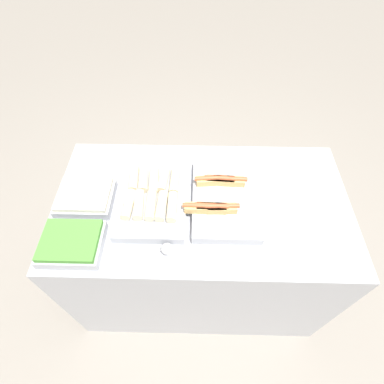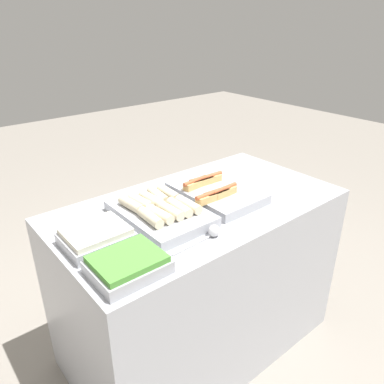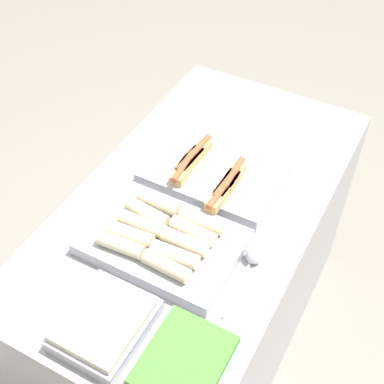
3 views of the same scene
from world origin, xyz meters
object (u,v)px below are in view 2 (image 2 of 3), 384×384
tray_wraps (160,211)px  serving_spoon_near (212,232)px  tray_hotdogs (215,192)px  tray_side_back (96,237)px  tray_side_front (128,265)px

tray_wraps → serving_spoon_near: tray_wraps is taller
tray_hotdogs → serving_spoon_near: bearing=-134.8°
tray_side_back → tray_side_front: bearing=-90.0°
tray_hotdogs → tray_side_front: 0.73m
tray_wraps → tray_side_front: bearing=-141.6°
tray_side_back → serving_spoon_near: size_ratio=1.04×
tray_side_front → serving_spoon_near: (0.41, -0.01, -0.01)m
tray_side_front → tray_wraps: bearing=38.4°
tray_wraps → tray_side_front: 0.42m
tray_side_front → serving_spoon_near: bearing=-2.0°
tray_wraps → serving_spoon_near: size_ratio=1.87×
tray_hotdogs → tray_side_back: bearing=-179.2°
tray_wraps → serving_spoon_near: 0.29m
tray_side_front → tray_side_back: 0.25m
tray_hotdogs → tray_side_back: 0.68m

